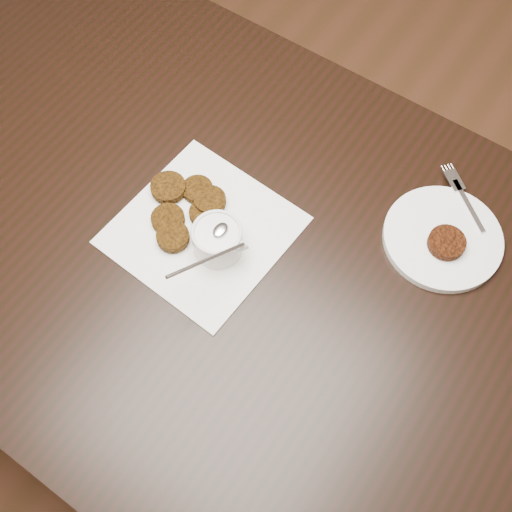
{
  "coord_description": "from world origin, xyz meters",
  "views": [
    {
      "loc": [
        0.4,
        -0.38,
        1.76
      ],
      "look_at": [
        0.12,
        0.03,
        0.8
      ],
      "focal_mm": 44.08,
      "sensor_mm": 36.0,
      "label": 1
    }
  ],
  "objects_px": {
    "plate_with_patty": "(444,236)",
    "table": "(200,298)",
    "sauce_ramekin": "(217,231)",
    "napkin": "(203,230)"
  },
  "relations": [
    {
      "from": "table",
      "to": "sauce_ramekin",
      "type": "relative_size",
      "value": 12.28
    },
    {
      "from": "sauce_ramekin",
      "to": "plate_with_patty",
      "type": "bearing_deg",
      "value": 37.18
    },
    {
      "from": "plate_with_patty",
      "to": "table",
      "type": "bearing_deg",
      "value": -150.77
    },
    {
      "from": "plate_with_patty",
      "to": "sauce_ramekin",
      "type": "bearing_deg",
      "value": -142.82
    },
    {
      "from": "napkin",
      "to": "plate_with_patty",
      "type": "distance_m",
      "value": 0.44
    },
    {
      "from": "napkin",
      "to": "plate_with_patty",
      "type": "xyz_separation_m",
      "value": [
        0.37,
        0.23,
        0.01
      ]
    },
    {
      "from": "table",
      "to": "plate_with_patty",
      "type": "relative_size",
      "value": 7.08
    },
    {
      "from": "napkin",
      "to": "sauce_ramekin",
      "type": "relative_size",
      "value": 2.35
    },
    {
      "from": "table",
      "to": "plate_with_patty",
      "type": "xyz_separation_m",
      "value": [
        0.42,
        0.23,
        0.39
      ]
    },
    {
      "from": "sauce_ramekin",
      "to": "plate_with_patty",
      "type": "relative_size",
      "value": 0.58
    }
  ]
}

